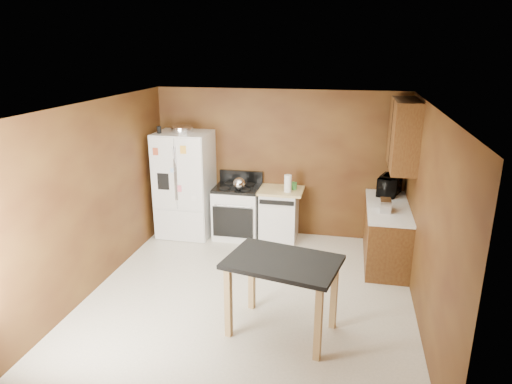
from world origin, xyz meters
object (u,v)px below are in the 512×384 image
(kettle, at_px, (239,184))
(microwave, at_px, (389,186))
(green_canister, at_px, (294,186))
(island, at_px, (283,271))
(paper_towel, at_px, (288,183))
(gas_range, at_px, (238,211))
(roasting_pan, at_px, (182,129))
(refrigerator, at_px, (185,184))
(dishwasher, at_px, (279,214))
(toaster, at_px, (385,205))
(pen_cup, at_px, (159,130))

(kettle, height_order, microwave, microwave)
(green_canister, xyz_separation_m, island, (0.22, -2.69, -0.18))
(paper_towel, distance_m, gas_range, 1.04)
(microwave, bearing_deg, roasting_pan, 111.81)
(refrigerator, distance_m, dishwasher, 1.69)
(green_canister, height_order, toaster, toaster)
(microwave, bearing_deg, kettle, 116.02)
(pen_cup, relative_size, refrigerator, 0.06)
(refrigerator, bearing_deg, island, -50.80)
(roasting_pan, bearing_deg, gas_range, 1.58)
(refrigerator, distance_m, gas_range, 1.01)
(toaster, bearing_deg, green_canister, 150.43)
(microwave, distance_m, refrigerator, 3.39)
(roasting_pan, xyz_separation_m, microwave, (3.40, 0.12, -0.81))
(gas_range, bearing_deg, pen_cup, -170.80)
(pen_cup, distance_m, kettle, 1.58)
(dishwasher, bearing_deg, island, -80.32)
(roasting_pan, height_order, pen_cup, pen_cup)
(dishwasher, bearing_deg, pen_cup, -173.42)
(green_canister, relative_size, island, 0.09)
(kettle, height_order, gas_range, kettle)
(roasting_pan, height_order, island, roasting_pan)
(paper_towel, xyz_separation_m, green_canister, (0.08, 0.16, -0.08))
(toaster, distance_m, gas_range, 2.54)
(microwave, height_order, island, microwave)
(paper_towel, height_order, dishwasher, paper_towel)
(roasting_pan, distance_m, island, 3.50)
(paper_towel, distance_m, microwave, 1.62)
(island, bearing_deg, toaster, 57.34)
(microwave, distance_m, gas_range, 2.55)
(roasting_pan, distance_m, paper_towel, 1.97)
(kettle, relative_size, toaster, 0.86)
(pen_cup, xyz_separation_m, microwave, (3.73, 0.30, -0.82))
(roasting_pan, bearing_deg, toaster, -12.23)
(island, bearing_deg, green_canister, 94.73)
(roasting_pan, relative_size, kettle, 1.76)
(green_canister, relative_size, dishwasher, 0.13)
(roasting_pan, xyz_separation_m, dishwasher, (1.64, 0.05, -1.39))
(green_canister, relative_size, gas_range, 0.11)
(pen_cup, distance_m, gas_range, 1.89)
(pen_cup, height_order, dishwasher, pen_cup)
(microwave, bearing_deg, paper_towel, 115.95)
(pen_cup, height_order, toaster, pen_cup)
(toaster, distance_m, dishwasher, 1.89)
(microwave, xyz_separation_m, dishwasher, (-1.76, -0.07, -0.59))
(roasting_pan, xyz_separation_m, refrigerator, (0.01, -0.04, -0.95))
(roasting_pan, distance_m, dishwasher, 2.15)
(toaster, bearing_deg, pen_cup, 171.97)
(microwave, relative_size, refrigerator, 0.28)
(green_canister, relative_size, microwave, 0.23)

